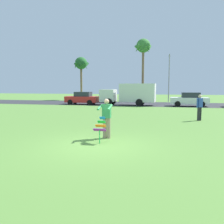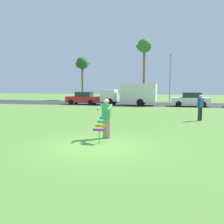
{
  "view_description": "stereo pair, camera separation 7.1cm",
  "coord_description": "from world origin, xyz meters",
  "px_view_note": "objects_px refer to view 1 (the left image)",
  "views": [
    {
      "loc": [
        2.62,
        -8.34,
        2.25
      ],
      "look_at": [
        0.04,
        2.32,
        1.05
      ],
      "focal_mm": 37.05,
      "sensor_mm": 36.0,
      "label": 1
    },
    {
      "loc": [
        2.69,
        -8.32,
        2.25
      ],
      "look_at": [
        0.04,
        2.32,
        1.05
      ],
      "focal_mm": 37.05,
      "sensor_mm": 36.0,
      "label": 2
    }
  ],
  "objects_px": {
    "parked_truck_white_box": "(131,94)",
    "palm_tree_right_near": "(143,49)",
    "person_kite_flyer": "(106,117)",
    "kite_held": "(101,126)",
    "person_walker_near": "(200,107)",
    "streetlight_pole": "(169,75)",
    "parked_car_red": "(82,98)",
    "palm_tree_left_near": "(81,65)",
    "parked_car_white": "(189,100)"
  },
  "relations": [
    {
      "from": "parked_truck_white_box",
      "to": "palm_tree_left_near",
      "type": "relative_size",
      "value": 0.92
    },
    {
      "from": "palm_tree_right_near",
      "to": "kite_held",
      "type": "bearing_deg",
      "value": -87.43
    },
    {
      "from": "parked_car_red",
      "to": "streetlight_pole",
      "type": "relative_size",
      "value": 0.6
    },
    {
      "from": "kite_held",
      "to": "palm_tree_right_near",
      "type": "relative_size",
      "value": 0.11
    },
    {
      "from": "parked_car_white",
      "to": "streetlight_pole",
      "type": "distance_m",
      "value": 8.61
    },
    {
      "from": "parked_car_red",
      "to": "person_walker_near",
      "type": "xyz_separation_m",
      "value": [
        12.73,
        -11.65,
        0.16
      ]
    },
    {
      "from": "palm_tree_left_near",
      "to": "person_walker_near",
      "type": "bearing_deg",
      "value": -52.56
    },
    {
      "from": "parked_truck_white_box",
      "to": "palm_tree_right_near",
      "type": "bearing_deg",
      "value": 86.18
    },
    {
      "from": "person_kite_flyer",
      "to": "kite_held",
      "type": "xyz_separation_m",
      "value": [
        -0.03,
        -0.83,
        -0.28
      ]
    },
    {
      "from": "kite_held",
      "to": "parked_truck_white_box",
      "type": "height_order",
      "value": "parked_truck_white_box"
    },
    {
      "from": "palm_tree_right_near",
      "to": "person_walker_near",
      "type": "relative_size",
      "value": 5.5
    },
    {
      "from": "parked_car_white",
      "to": "palm_tree_right_near",
      "type": "height_order",
      "value": "palm_tree_right_near"
    },
    {
      "from": "kite_held",
      "to": "parked_car_red",
      "type": "bearing_deg",
      "value": 112.9
    },
    {
      "from": "parked_truck_white_box",
      "to": "person_walker_near",
      "type": "height_order",
      "value": "parked_truck_white_box"
    },
    {
      "from": "parked_car_white",
      "to": "palm_tree_left_near",
      "type": "relative_size",
      "value": 0.57
    },
    {
      "from": "person_kite_flyer",
      "to": "parked_car_white",
      "type": "xyz_separation_m",
      "value": [
        5.01,
        18.23,
        -0.18
      ]
    },
    {
      "from": "kite_held",
      "to": "parked_truck_white_box",
      "type": "xyz_separation_m",
      "value": [
        -1.77,
        19.06,
        0.75
      ]
    },
    {
      "from": "person_kite_flyer",
      "to": "streetlight_pole",
      "type": "xyz_separation_m",
      "value": [
        2.67,
        25.86,
        3.05
      ]
    },
    {
      "from": "parked_truck_white_box",
      "to": "palm_tree_left_near",
      "type": "distance_m",
      "value": 15.33
    },
    {
      "from": "kite_held",
      "to": "person_walker_near",
      "type": "distance_m",
      "value": 8.77
    },
    {
      "from": "parked_car_red",
      "to": "parked_truck_white_box",
      "type": "height_order",
      "value": "parked_truck_white_box"
    },
    {
      "from": "kite_held",
      "to": "palm_tree_left_near",
      "type": "relative_size",
      "value": 0.14
    },
    {
      "from": "person_kite_flyer",
      "to": "palm_tree_right_near",
      "type": "bearing_deg",
      "value": 92.7
    },
    {
      "from": "palm_tree_right_near",
      "to": "streetlight_pole",
      "type": "relative_size",
      "value": 1.36
    },
    {
      "from": "parked_car_red",
      "to": "palm_tree_right_near",
      "type": "xyz_separation_m",
      "value": [
        6.83,
        8.22,
        7.24
      ]
    },
    {
      "from": "person_kite_flyer",
      "to": "palm_tree_left_near",
      "type": "height_order",
      "value": "palm_tree_left_near"
    },
    {
      "from": "streetlight_pole",
      "to": "palm_tree_right_near",
      "type": "bearing_deg",
      "value": 171.46
    },
    {
      "from": "parked_car_white",
      "to": "streetlight_pole",
      "type": "height_order",
      "value": "streetlight_pole"
    },
    {
      "from": "parked_car_red",
      "to": "palm_tree_right_near",
      "type": "height_order",
      "value": "palm_tree_right_near"
    },
    {
      "from": "parked_truck_white_box",
      "to": "palm_tree_right_near",
      "type": "height_order",
      "value": "palm_tree_right_near"
    },
    {
      "from": "palm_tree_left_near",
      "to": "kite_held",
      "type": "bearing_deg",
      "value": -67.55
    },
    {
      "from": "person_kite_flyer",
      "to": "streetlight_pole",
      "type": "height_order",
      "value": "streetlight_pole"
    },
    {
      "from": "parked_car_white",
      "to": "palm_tree_right_near",
      "type": "distance_m",
      "value": 12.61
    },
    {
      "from": "person_walker_near",
      "to": "palm_tree_left_near",
      "type": "bearing_deg",
      "value": 127.44
    },
    {
      "from": "person_kite_flyer",
      "to": "kite_held",
      "type": "bearing_deg",
      "value": -91.77
    },
    {
      "from": "kite_held",
      "to": "parked_car_red",
      "type": "distance_m",
      "value": 20.69
    },
    {
      "from": "parked_car_white",
      "to": "streetlight_pole",
      "type": "bearing_deg",
      "value": 107.01
    },
    {
      "from": "palm_tree_right_near",
      "to": "streetlight_pole",
      "type": "distance_m",
      "value": 5.64
    },
    {
      "from": "palm_tree_right_near",
      "to": "person_walker_near",
      "type": "height_order",
      "value": "palm_tree_right_near"
    },
    {
      "from": "person_kite_flyer",
      "to": "parked_truck_white_box",
      "type": "distance_m",
      "value": 18.33
    },
    {
      "from": "person_kite_flyer",
      "to": "palm_tree_left_near",
      "type": "bearing_deg",
      "value": 113.08
    },
    {
      "from": "kite_held",
      "to": "parked_car_red",
      "type": "xyz_separation_m",
      "value": [
        -8.05,
        19.06,
        0.11
      ]
    },
    {
      "from": "parked_car_red",
      "to": "streetlight_pole",
      "type": "bearing_deg",
      "value": 35.36
    },
    {
      "from": "person_kite_flyer",
      "to": "kite_held",
      "type": "distance_m",
      "value": 0.88
    },
    {
      "from": "parked_truck_white_box",
      "to": "person_walker_near",
      "type": "xyz_separation_m",
      "value": [
        6.45,
        -11.65,
        -0.48
      ]
    },
    {
      "from": "parked_truck_white_box",
      "to": "streetlight_pole",
      "type": "xyz_separation_m",
      "value": [
        4.47,
        7.63,
        2.59
      ]
    },
    {
      "from": "palm_tree_right_near",
      "to": "person_walker_near",
      "type": "xyz_separation_m",
      "value": [
        5.9,
        -19.87,
        -7.08
      ]
    },
    {
      "from": "parked_car_red",
      "to": "parked_truck_white_box",
      "type": "bearing_deg",
      "value": 0.01
    },
    {
      "from": "parked_truck_white_box",
      "to": "palm_tree_left_near",
      "type": "xyz_separation_m",
      "value": [
        -10.36,
        10.31,
        4.61
      ]
    },
    {
      "from": "parked_truck_white_box",
      "to": "streetlight_pole",
      "type": "bearing_deg",
      "value": 59.62
    }
  ]
}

